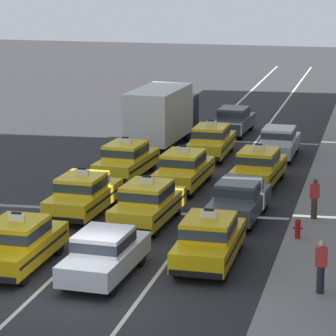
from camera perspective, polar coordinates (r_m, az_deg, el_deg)
ground_plane at (r=27.62m, az=-5.03°, el=-8.03°), size 160.00×160.00×0.00m
lane_stripe_left_center at (r=46.52m, az=1.03°, el=0.89°), size 0.14×80.00×0.01m
lane_stripe_center_right at (r=45.94m, az=4.92°, el=0.68°), size 0.14×80.00×0.01m
taxi_left_nearest at (r=29.79m, az=-9.57°, el=-4.76°), size 1.85×4.57×1.96m
taxi_left_second at (r=35.56m, az=-5.47°, el=-1.65°), size 1.96×4.62×1.96m
taxi_left_third at (r=41.48m, az=-2.70°, el=0.57°), size 2.09×4.66×1.96m
box_truck_left_fourth at (r=48.30m, az=-0.32°, el=3.50°), size 2.59×7.07×3.27m
sedan_center_nearest at (r=28.58m, az=-4.10°, el=-5.46°), size 1.95×4.37×1.58m
taxi_center_second at (r=34.14m, az=-1.31°, el=-2.23°), size 2.05×4.65×1.96m
taxi_center_third at (r=39.56m, az=1.01°, el=-0.05°), size 1.98×4.62×1.96m
taxi_center_fourth at (r=45.74m, az=2.81°, el=1.78°), size 1.83×4.57×1.96m
sedan_center_fifth at (r=51.86m, az=4.24°, el=3.10°), size 1.97×4.38×1.58m
taxi_right_nearest at (r=29.77m, az=2.65°, el=-4.60°), size 1.84×4.57×1.96m
sedan_right_second at (r=34.90m, az=4.60°, el=-1.97°), size 2.00×4.39×1.58m
taxi_right_third at (r=40.16m, az=5.85°, el=0.09°), size 2.08×4.66×1.96m
sedan_right_fourth at (r=45.98m, az=7.13°, el=1.71°), size 1.83×4.33×1.58m
pedestrian_mid_block at (r=27.25m, az=9.80°, el=-6.26°), size 0.36×0.24×1.66m
pedestrian_far_corner at (r=34.87m, az=9.40°, el=-1.93°), size 0.36×0.24×1.61m
fire_hydrant at (r=32.45m, az=8.34°, el=-3.81°), size 0.36×0.22×0.73m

